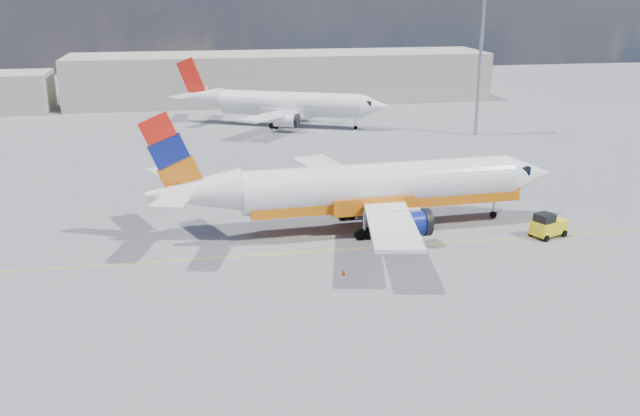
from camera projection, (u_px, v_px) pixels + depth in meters
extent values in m
plane|color=slate|center=(344.00, 265.00, 50.82)|extent=(240.00, 240.00, 0.00)
cube|color=gold|center=(336.00, 250.00, 53.64)|extent=(70.00, 0.15, 0.01)
cube|color=#AEA595|center=(281.00, 77.00, 120.85)|extent=(70.00, 14.00, 8.00)
cylinder|color=white|center=(380.00, 184.00, 57.56)|extent=(22.78, 4.96, 3.49)
cone|color=white|center=(529.00, 174.00, 60.63)|extent=(4.33, 3.75, 3.49)
cone|color=white|center=(194.00, 192.00, 54.03)|extent=(7.39, 3.78, 3.32)
cube|color=black|center=(514.00, 169.00, 60.13)|extent=(1.90, 2.47, 0.72)
cube|color=orange|center=(386.00, 198.00, 58.03)|extent=(22.74, 4.35, 1.23)
cube|color=white|center=(338.00, 174.00, 64.14)|extent=(6.89, 12.74, 0.83)
cube|color=white|center=(391.00, 224.00, 50.83)|extent=(5.43, 12.72, 0.83)
cylinder|color=navy|center=(368.00, 191.00, 62.53)|extent=(3.82, 2.19, 1.95)
cylinder|color=navy|center=(405.00, 224.00, 53.97)|extent=(3.82, 2.19, 1.95)
cylinder|color=black|center=(386.00, 190.00, 62.91)|extent=(0.65, 2.19, 2.16)
cylinder|color=black|center=(426.00, 222.00, 54.35)|extent=(0.65, 2.19, 2.16)
cube|color=orange|center=(170.00, 153.00, 52.73)|extent=(4.83, 0.62, 6.41)
cube|color=white|center=(171.00, 174.00, 56.51)|extent=(4.00, 5.61, 0.18)
cube|color=white|center=(175.00, 197.00, 50.43)|extent=(3.45, 5.53, 0.18)
cylinder|color=#98979F|center=(494.00, 204.00, 60.65)|extent=(0.20, 0.20, 2.16)
cylinder|color=black|center=(493.00, 215.00, 60.95)|extent=(0.59, 0.28, 0.58)
cylinder|color=black|center=(347.00, 215.00, 60.34)|extent=(0.95, 0.45, 0.92)
cylinder|color=black|center=(364.00, 234.00, 55.78)|extent=(0.95, 0.45, 0.92)
cylinder|color=white|center=(291.00, 103.00, 99.01)|extent=(19.77, 10.89, 3.12)
cone|color=white|center=(376.00, 106.00, 96.41)|extent=(4.61, 4.32, 3.12)
cone|color=white|center=(201.00, 97.00, 101.81)|extent=(7.07, 5.27, 2.96)
cube|color=black|center=(367.00, 102.00, 96.54)|extent=(2.27, 2.56, 0.64)
cube|color=white|center=(294.00, 111.00, 99.23)|extent=(19.55, 10.39, 1.10)
cube|color=white|center=(294.00, 101.00, 105.52)|extent=(4.70, 11.35, 0.74)
cube|color=white|center=(268.00, 117.00, 93.59)|extent=(9.03, 10.53, 0.74)
cylinder|color=white|center=(302.00, 110.00, 103.25)|extent=(3.72, 2.91, 1.74)
cylinder|color=white|center=(286.00, 121.00, 95.59)|extent=(3.72, 2.91, 1.74)
cylinder|color=black|center=(312.00, 111.00, 102.93)|extent=(1.19, 1.95, 1.93)
cylinder|color=black|center=(297.00, 121.00, 95.27)|extent=(1.19, 1.95, 1.93)
cube|color=red|center=(191.00, 77.00, 101.27)|extent=(4.06, 1.97, 5.73)
cube|color=white|center=(200.00, 90.00, 104.66)|extent=(2.44, 4.76, 0.17)
cube|color=white|center=(184.00, 96.00, 99.21)|extent=(4.55, 4.78, 0.17)
cylinder|color=#98979F|center=(356.00, 121.00, 97.66)|extent=(0.22, 0.22, 1.93)
cylinder|color=black|center=(356.00, 128.00, 97.93)|extent=(0.56, 0.41, 0.51)
cylinder|color=black|center=(283.00, 120.00, 102.32)|extent=(0.90, 0.65, 0.83)
cylinder|color=black|center=(274.00, 126.00, 98.24)|extent=(0.90, 0.65, 0.83)
cylinder|color=black|center=(531.00, 233.00, 56.51)|extent=(0.58, 0.41, 0.54)
cylinder|color=black|center=(546.00, 238.00, 55.32)|extent=(0.58, 0.41, 0.54)
cylinder|color=black|center=(549.00, 228.00, 57.64)|extent=(0.58, 0.41, 0.54)
cylinder|color=black|center=(564.00, 233.00, 56.44)|extent=(0.58, 0.41, 0.54)
cube|color=yellow|center=(548.00, 227.00, 56.32)|extent=(3.16, 2.48, 1.07)
cube|color=black|center=(545.00, 218.00, 55.78)|extent=(1.69, 1.69, 0.64)
cube|color=white|center=(343.00, 276.00, 48.92)|extent=(0.41, 0.41, 0.04)
cone|color=#FF410A|center=(343.00, 272.00, 48.83)|extent=(0.35, 0.35, 0.53)
cylinder|color=#98979F|center=(481.00, 51.00, 91.17)|extent=(0.48, 0.48, 21.88)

